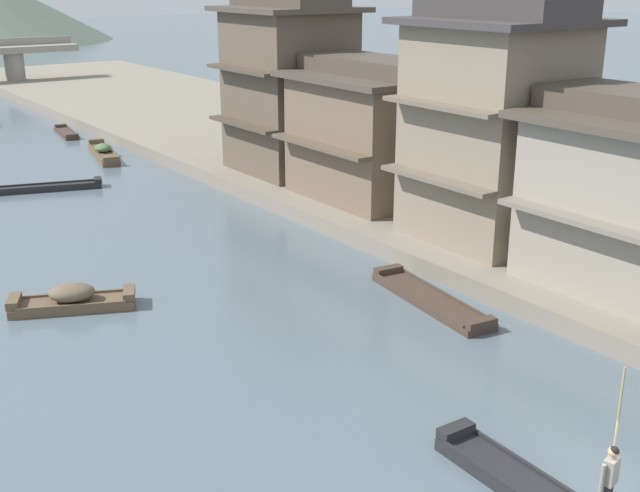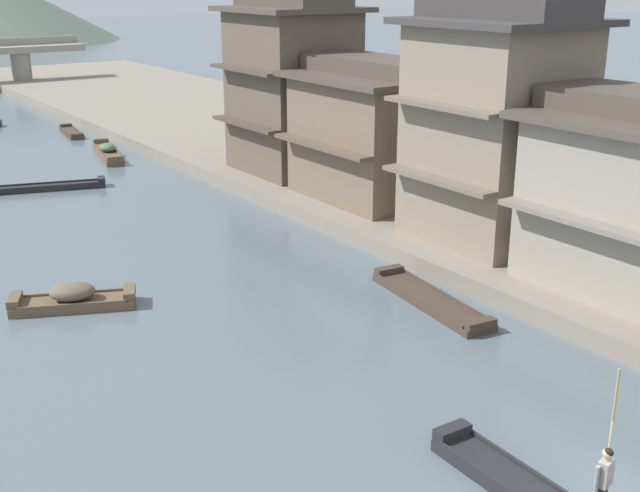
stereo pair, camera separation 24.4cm
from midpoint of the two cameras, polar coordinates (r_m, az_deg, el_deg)
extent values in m
cube|color=gray|center=(46.86, 1.52, 6.67)|extent=(18.00, 110.00, 0.66)
cube|color=#232326|center=(18.70, 9.79, -12.89)|extent=(0.89, 0.39, 0.25)
cube|color=#232326|center=(17.58, 16.84, -16.08)|extent=(0.23, 4.98, 0.08)
cube|color=gray|center=(15.89, 20.09, -14.93)|extent=(0.36, 0.27, 0.52)
cylinder|color=gray|center=(15.78, 19.55, -15.43)|extent=(0.08, 0.08, 0.56)
cylinder|color=gray|center=(16.11, 20.17, -14.74)|extent=(0.08, 0.08, 0.56)
sphere|color=tan|center=(15.68, 20.26, -13.71)|extent=(0.20, 0.20, 0.20)
sphere|color=black|center=(15.67, 20.30, -13.66)|extent=(0.18, 0.18, 0.18)
cylinder|color=tan|center=(15.92, 20.37, -12.98)|extent=(0.04, 0.04, 3.00)
cube|color=#423328|center=(26.21, 8.14, -3.89)|extent=(1.84, 5.49, 0.23)
cube|color=#423328|center=(28.09, 5.19, -1.72)|extent=(1.06, 0.49, 0.21)
cube|color=#423328|center=(24.28, 11.62, -5.43)|extent=(1.06, 0.49, 0.21)
cube|color=#423328|center=(25.87, 7.20, -3.79)|extent=(0.73, 4.86, 0.08)
cube|color=#423328|center=(26.45, 9.10, -3.37)|extent=(0.73, 4.86, 0.08)
cube|color=brown|center=(26.81, -16.90, -3.97)|extent=(3.97, 2.59, 0.28)
cube|color=brown|center=(26.56, -13.16, -3.22)|extent=(0.74, 1.08, 0.26)
cube|color=brown|center=(26.97, -20.69, -3.63)|extent=(0.74, 1.08, 0.26)
cube|color=brown|center=(27.23, -16.84, -3.20)|extent=(3.08, 1.43, 0.08)
cube|color=brown|center=(26.25, -17.04, -4.04)|extent=(3.08, 1.43, 0.08)
ellipsoid|color=brown|center=(26.65, -16.99, -3.13)|extent=(1.72, 1.51, 0.56)
cube|color=brown|center=(48.93, -14.74, 6.36)|extent=(2.20, 5.86, 0.30)
cube|color=brown|center=(51.53, -15.23, 7.25)|extent=(0.96, 0.54, 0.27)
cube|color=brown|center=(46.22, -14.25, 6.06)|extent=(0.96, 0.54, 0.27)
cube|color=brown|center=(48.83, -15.29, 6.52)|extent=(1.19, 5.17, 0.08)
cube|color=brown|center=(48.95, -14.22, 6.64)|extent=(1.19, 5.17, 0.08)
ellipsoid|color=#4C6B42|center=(48.85, -14.78, 6.82)|extent=(1.15, 1.43, 0.50)
cube|color=#423328|center=(56.58, -17.18, 7.71)|extent=(1.46, 4.35, 0.21)
cube|color=#423328|center=(58.47, -17.56, 8.21)|extent=(0.84, 0.47, 0.19)
cube|color=#423328|center=(54.62, -16.81, 7.59)|extent=(0.84, 0.47, 0.19)
cube|color=#423328|center=(56.49, -17.59, 7.80)|extent=(0.60, 3.74, 0.08)
cube|color=#423328|center=(56.62, -16.79, 7.91)|extent=(0.60, 3.74, 0.08)
cube|color=#232326|center=(42.01, -18.83, 3.95)|extent=(5.73, 2.55, 0.24)
cube|color=#232326|center=(41.94, -15.15, 4.60)|extent=(0.57, 0.83, 0.22)
cube|color=#232326|center=(42.34, -18.84, 4.28)|extent=(5.02, 1.67, 0.08)
cube|color=#232326|center=(41.60, -18.86, 4.04)|extent=(5.02, 1.67, 0.08)
cube|color=gray|center=(27.13, 22.04, 2.69)|extent=(5.24, 5.69, 5.20)
cube|color=gray|center=(24.76, 18.20, 1.68)|extent=(0.70, 5.69, 0.16)
cube|color=gray|center=(30.37, 12.60, 7.73)|extent=(4.97, 5.21, 7.80)
cube|color=#6E6151|center=(28.67, 8.54, 4.67)|extent=(0.70, 5.21, 0.16)
cube|color=#6E6151|center=(28.16, 8.79, 9.81)|extent=(0.70, 5.21, 0.16)
cube|color=#3D3838|center=(29.90, 13.16, 15.31)|extent=(5.87, 6.11, 0.24)
cube|color=#3D3838|center=(29.88, 13.23, 16.21)|extent=(2.98, 6.11, 0.70)
cube|color=#75604C|center=(35.77, 4.03, 7.63)|extent=(5.00, 6.34, 5.20)
cube|color=brown|center=(34.09, 0.26, 7.12)|extent=(0.70, 6.34, 0.16)
cube|color=#4C4238|center=(35.35, 4.13, 11.96)|extent=(5.90, 7.24, 0.24)
cube|color=#4C4238|center=(35.30, 4.15, 12.71)|extent=(3.00, 7.24, 0.70)
cube|color=brown|center=(40.65, -1.80, 10.86)|extent=(4.83, 5.46, 7.80)
cube|color=#4D4135|center=(39.43, -5.19, 8.64)|extent=(0.70, 5.46, 0.16)
cube|color=#4D4135|center=(39.06, -5.30, 12.39)|extent=(0.70, 5.46, 0.16)
cube|color=#4C4238|center=(40.30, -1.86, 16.53)|extent=(5.73, 6.36, 0.24)
cylinder|color=gray|center=(82.85, -20.41, 11.69)|extent=(1.80, 1.80, 3.19)
camera|label=1|loc=(0.12, -89.73, 0.09)|focal=44.90mm
camera|label=2|loc=(0.12, 90.27, -0.09)|focal=44.90mm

